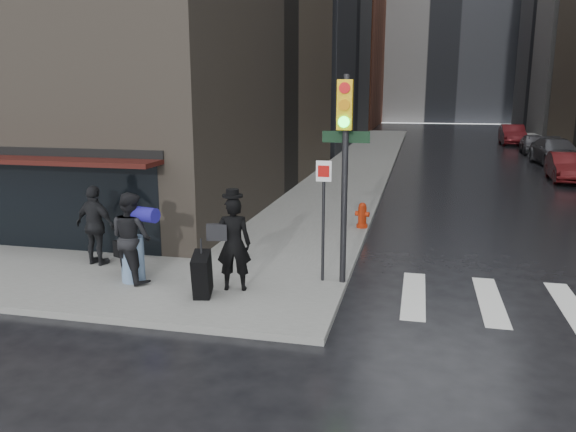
% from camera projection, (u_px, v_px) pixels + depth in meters
% --- Properties ---
extents(ground, '(140.00, 140.00, 0.00)m').
position_uv_depth(ground, '(249.00, 298.00, 12.20)').
color(ground, black).
rests_on(ground, ground).
extents(sidewalk_left, '(4.00, 50.00, 0.15)m').
position_uv_depth(sidewalk_left, '(366.00, 157.00, 37.85)').
color(sidewalk_left, slate).
rests_on(sidewalk_left, ground).
extents(bldg_left_far, '(22.00, 20.00, 26.00)m').
position_uv_depth(bldg_left_far, '(293.00, 22.00, 71.19)').
color(bldg_left_far, brown).
rests_on(bldg_left_far, ground).
extents(bldg_distant, '(40.00, 12.00, 32.00)m').
position_uv_depth(bldg_distant, '(444.00, 10.00, 81.52)').
color(bldg_distant, slate).
rests_on(bldg_distant, ground).
extents(storefront, '(8.40, 1.11, 2.83)m').
position_uv_depth(storefront, '(21.00, 188.00, 15.17)').
color(storefront, black).
rests_on(storefront, ground).
extents(man_overcoat, '(1.18, 1.35, 2.27)m').
position_uv_depth(man_overcoat, '(227.00, 249.00, 11.98)').
color(man_overcoat, black).
rests_on(man_overcoat, ground).
extents(man_jeans, '(1.41, 1.23, 2.06)m').
position_uv_depth(man_jeans, '(132.00, 237.00, 12.62)').
color(man_jeans, black).
rests_on(man_jeans, ground).
extents(man_greycoat, '(1.25, 0.72, 2.00)m').
position_uv_depth(man_greycoat, '(96.00, 225.00, 13.85)').
color(man_greycoat, black).
rests_on(man_greycoat, ground).
extents(traffic_light, '(1.15, 0.50, 4.59)m').
position_uv_depth(traffic_light, '(343.00, 152.00, 12.04)').
color(traffic_light, black).
rests_on(traffic_light, ground).
extents(fire_hydrant, '(0.47, 0.35, 0.81)m').
position_uv_depth(fire_hydrant, '(362.00, 216.00, 17.79)').
color(fire_hydrant, '#A7250A').
rests_on(fire_hydrant, ground).
extents(parked_car_2, '(1.73, 4.35, 1.41)m').
position_uv_depth(parked_car_2, '(566.00, 167.00, 27.90)').
color(parked_car_2, '#440D0F').
rests_on(parked_car_2, ground).
extents(parked_car_3, '(2.67, 5.65, 1.59)m').
position_uv_depth(parked_car_3, '(556.00, 152.00, 34.10)').
color(parked_car_3, '#414146').
rests_on(parked_car_3, ground).
extents(parked_car_4, '(1.83, 4.13, 1.38)m').
position_uv_depth(parked_car_4, '(533.00, 144.00, 40.57)').
color(parked_car_4, '#515056').
rests_on(parked_car_4, ground).
extents(parked_car_5, '(1.86, 5.09, 1.67)m').
position_uv_depth(parked_car_5, '(512.00, 135.00, 47.07)').
color(parked_car_5, '#420D10').
rests_on(parked_car_5, ground).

